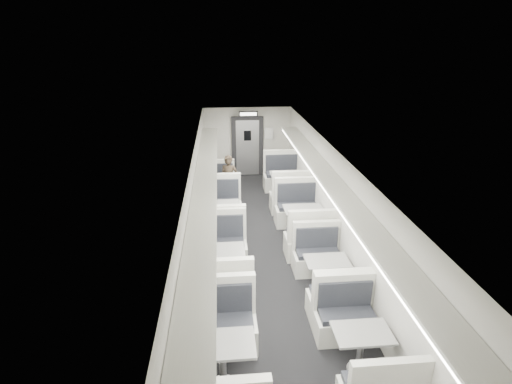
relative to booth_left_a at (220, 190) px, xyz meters
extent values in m
cube|color=black|center=(1.00, -3.58, -0.41)|extent=(3.00, 12.00, 0.12)
cube|color=silver|center=(1.00, -3.58, 2.11)|extent=(3.00, 12.00, 0.12)
cube|color=beige|center=(1.00, 2.48, 0.85)|extent=(3.00, 0.12, 2.40)
cube|color=beige|center=(-0.56, -3.58, 0.85)|extent=(0.12, 12.00, 2.40)
cube|color=beige|center=(2.56, -3.58, 0.85)|extent=(0.12, 12.00, 2.40)
cube|color=silver|center=(0.00, -0.70, -0.14)|extent=(0.95, 0.53, 0.41)
cube|color=black|center=(0.00, -0.68, 0.10)|extent=(0.85, 0.42, 0.09)
cube|color=silver|center=(0.00, -0.90, 0.37)|extent=(0.95, 0.11, 0.63)
cube|color=silver|center=(0.00, 0.70, -0.14)|extent=(0.95, 0.53, 0.41)
cube|color=black|center=(0.00, 0.68, 0.10)|extent=(0.85, 0.42, 0.09)
cube|color=silver|center=(0.00, 0.90, 0.37)|extent=(0.95, 0.11, 0.63)
cylinder|color=#BCBCBE|center=(0.00, 0.00, -0.04)|extent=(0.09, 0.09, 0.62)
cylinder|color=#BCBCBE|center=(0.00, 0.00, -0.33)|extent=(0.32, 0.32, 0.03)
cube|color=gray|center=(0.00, 0.00, 0.31)|extent=(0.79, 0.54, 0.04)
cube|color=silver|center=(0.00, -3.03, -0.10)|extent=(1.14, 0.64, 0.49)
cube|color=black|center=(0.00, -2.99, 0.19)|extent=(1.01, 0.51, 0.11)
cube|color=silver|center=(0.00, -3.26, 0.52)|extent=(1.14, 0.13, 0.75)
cube|color=silver|center=(0.00, -1.35, -0.10)|extent=(1.14, 0.64, 0.49)
cube|color=black|center=(0.00, -1.38, 0.19)|extent=(1.01, 0.51, 0.11)
cube|color=silver|center=(0.00, -1.11, 0.52)|extent=(1.14, 0.13, 0.75)
cylinder|color=#BCBCBE|center=(0.00, -2.19, 0.03)|extent=(0.11, 0.11, 0.74)
cylinder|color=#BCBCBE|center=(0.00, -2.19, -0.33)|extent=(0.39, 0.39, 0.03)
cube|color=gray|center=(0.00, -2.19, 0.44)|extent=(0.95, 0.65, 0.04)
cube|color=silver|center=(0.00, -5.23, -0.11)|extent=(1.12, 0.62, 0.47)
cube|color=black|center=(0.00, -5.20, 0.18)|extent=(0.99, 0.50, 0.11)
cube|color=silver|center=(0.00, -5.45, 0.50)|extent=(1.12, 0.13, 0.74)
cube|color=silver|center=(0.00, -3.58, -0.11)|extent=(1.12, 0.62, 0.47)
cube|color=black|center=(0.00, -3.61, 0.18)|extent=(0.99, 0.50, 0.11)
cube|color=silver|center=(0.00, -3.36, 0.50)|extent=(1.12, 0.13, 0.74)
cylinder|color=#BCBCBE|center=(0.00, -4.41, 0.02)|extent=(0.11, 0.11, 0.73)
cylinder|color=#BCBCBE|center=(0.00, -4.41, -0.33)|extent=(0.38, 0.38, 0.03)
cube|color=gray|center=(0.00, -4.41, 0.42)|extent=(0.93, 0.63, 0.04)
cube|color=silver|center=(0.00, -6.10, -0.11)|extent=(1.09, 0.61, 0.46)
cube|color=black|center=(0.00, -6.13, 0.17)|extent=(0.97, 0.48, 0.10)
cube|color=silver|center=(0.00, -5.87, 0.48)|extent=(1.09, 0.12, 0.72)
cylinder|color=#BCBCBE|center=(0.00, -6.90, 0.01)|extent=(0.10, 0.10, 0.71)
cube|color=gray|center=(0.00, -6.90, 0.40)|extent=(0.90, 0.62, 0.04)
cube|color=silver|center=(2.00, -0.90, -0.10)|extent=(1.16, 0.65, 0.49)
cube|color=black|center=(2.00, -0.87, 0.20)|extent=(1.03, 0.52, 0.11)
cube|color=silver|center=(2.00, -1.14, 0.53)|extent=(1.16, 0.13, 0.77)
cube|color=silver|center=(2.00, 0.81, -0.10)|extent=(1.16, 0.65, 0.49)
cube|color=black|center=(2.00, 0.78, 0.20)|extent=(1.03, 0.52, 0.11)
cube|color=silver|center=(2.00, 1.05, 0.53)|extent=(1.16, 0.13, 0.77)
cylinder|color=#BCBCBE|center=(2.00, -0.04, 0.03)|extent=(0.11, 0.11, 0.76)
cylinder|color=#BCBCBE|center=(2.00, -0.04, -0.33)|extent=(0.39, 0.39, 0.03)
cube|color=gray|center=(2.00, -0.04, 0.45)|extent=(0.96, 0.66, 0.04)
cube|color=silver|center=(2.00, -3.43, -0.11)|extent=(1.13, 0.63, 0.48)
cube|color=black|center=(2.00, -3.40, 0.19)|extent=(1.00, 0.50, 0.11)
cube|color=silver|center=(2.00, -3.66, 0.51)|extent=(1.13, 0.13, 0.75)
cube|color=silver|center=(2.00, -1.77, -0.11)|extent=(1.13, 0.63, 0.48)
cube|color=black|center=(2.00, -1.80, 0.19)|extent=(1.00, 0.50, 0.11)
cube|color=silver|center=(2.00, -1.54, 0.51)|extent=(1.13, 0.13, 0.75)
cylinder|color=#BCBCBE|center=(2.00, -2.60, 0.02)|extent=(0.11, 0.11, 0.73)
cylinder|color=#BCBCBE|center=(2.00, -2.60, -0.33)|extent=(0.38, 0.38, 0.03)
cube|color=gray|center=(2.00, -2.60, 0.43)|extent=(0.94, 0.64, 0.04)
cube|color=silver|center=(2.00, -5.54, -0.14)|extent=(0.99, 0.55, 0.42)
cube|color=black|center=(2.00, -5.51, 0.12)|extent=(0.88, 0.44, 0.09)
cube|color=silver|center=(2.00, -5.74, 0.40)|extent=(0.99, 0.11, 0.65)
cube|color=silver|center=(2.00, -4.08, -0.14)|extent=(0.99, 0.55, 0.42)
cube|color=black|center=(2.00, -4.11, 0.12)|extent=(0.88, 0.44, 0.09)
cube|color=silver|center=(2.00, -3.88, 0.40)|extent=(0.99, 0.11, 0.65)
cylinder|color=#BCBCBE|center=(2.00, -4.81, -0.02)|extent=(0.09, 0.09, 0.65)
cylinder|color=#BCBCBE|center=(2.00, -4.81, -0.33)|extent=(0.34, 0.34, 0.03)
cube|color=gray|center=(2.00, -4.81, 0.34)|extent=(0.82, 0.56, 0.04)
cube|color=black|center=(2.00, -7.49, 0.12)|extent=(0.88, 0.44, 0.09)
cube|color=silver|center=(2.00, -7.71, 0.40)|extent=(0.99, 0.11, 0.66)
cube|color=silver|center=(2.00, -6.05, -0.14)|extent=(0.99, 0.55, 0.42)
cube|color=black|center=(2.00, -6.08, 0.12)|extent=(0.88, 0.44, 0.09)
cube|color=silver|center=(2.00, -5.85, 0.40)|extent=(0.99, 0.11, 0.66)
cylinder|color=#BCBCBE|center=(2.00, -6.78, -0.02)|extent=(0.09, 0.09, 0.65)
cylinder|color=#BCBCBE|center=(2.00, -6.78, -0.33)|extent=(0.34, 0.34, 0.03)
cube|color=gray|center=(2.00, -6.78, 0.34)|extent=(0.83, 0.56, 0.04)
imported|color=black|center=(0.28, -0.20, 0.38)|extent=(0.60, 0.47, 1.46)
cube|color=black|center=(-0.49, -0.18, 1.00)|extent=(0.02, 1.18, 0.84)
cube|color=black|center=(-0.49, -2.38, 1.00)|extent=(0.02, 1.18, 0.84)
cube|color=black|center=(-0.49, -4.58, 1.00)|extent=(0.02, 1.18, 0.84)
cube|color=black|center=(-0.49, -6.78, 1.00)|extent=(0.02, 1.18, 0.84)
cube|color=silver|center=(-0.26, -3.88, 1.57)|extent=(0.46, 10.40, 0.05)
cube|color=white|center=(-0.06, -3.88, 1.52)|extent=(0.05, 10.20, 0.04)
cube|color=silver|center=(2.26, -3.88, 1.57)|extent=(0.46, 10.40, 0.05)
cube|color=white|center=(2.06, -3.88, 1.52)|extent=(0.05, 10.20, 0.04)
cube|color=black|center=(1.00, 2.36, 0.70)|extent=(1.10, 0.10, 2.10)
cube|color=#BCBCBE|center=(1.00, 2.33, 0.65)|extent=(0.80, 0.05, 1.95)
cube|color=black|center=(1.00, 2.29, 1.10)|extent=(0.25, 0.02, 0.35)
cube|color=black|center=(1.00, 1.87, 1.93)|extent=(0.62, 0.10, 0.16)
cube|color=silver|center=(1.00, 1.81, 1.93)|extent=(0.54, 0.02, 0.10)
cube|color=silver|center=(1.75, 2.34, 1.15)|extent=(0.32, 0.02, 0.40)
camera|label=1|loc=(0.07, -11.20, 4.28)|focal=28.00mm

